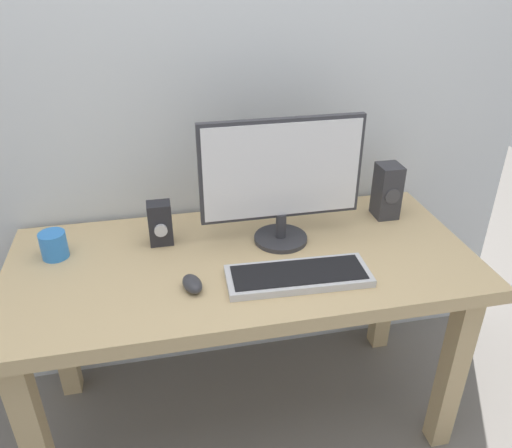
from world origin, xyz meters
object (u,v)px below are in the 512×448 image
Objects in this scene: mouse at (192,284)px; monitor at (282,177)px; audio_controller at (160,223)px; keyboard_primary at (298,276)px; coffee_mug at (54,245)px; desk at (243,282)px; speaker_right at (387,191)px.

monitor is at bearing 20.98° from mouse.
mouse is 0.61× the size of audio_controller.
monitor reaches higher than audio_controller.
coffee_mug is (-0.75, 0.29, 0.03)m from keyboard_primary.
keyboard_primary is (0.14, -0.16, 0.12)m from desk.
audio_controller reaches higher than desk.
mouse is at bearing -75.40° from audio_controller.
coffee_mug is (-1.19, -0.05, -0.06)m from speaker_right.
monitor is 0.78m from coffee_mug.
keyboard_primary is 0.51m from audio_controller.
keyboard_primary is 5.01× the size of coffee_mug.
monitor is 0.44m from audio_controller.
desk is 3.41× the size of keyboard_primary.
audio_controller is (-0.08, 0.30, 0.06)m from mouse.
desk is 0.38m from monitor.
audio_controller is 0.35m from coffee_mug.
coffee_mug is at bearing 167.91° from desk.
audio_controller is at bearing -178.08° from speaker_right.
keyboard_primary is 4.89× the size of mouse.
coffee_mug is (-0.61, 0.13, 0.15)m from desk.
desk is at bearing 24.73° from mouse.
desk is 17.08× the size of coffee_mug.
desk is at bearing 131.79° from keyboard_primary.
speaker_right is 0.84m from audio_controller.
desk is 0.64m from speaker_right.
keyboard_primary is at bearing -48.21° from desk.
speaker_right reaches higher than desk.
desk is 0.64m from coffee_mug.
monitor is at bearing -3.31° from coffee_mug.
speaker_right is at bearing 1.92° from audio_controller.
audio_controller is (-0.26, 0.15, 0.18)m from desk.
mouse reaches higher than desk.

